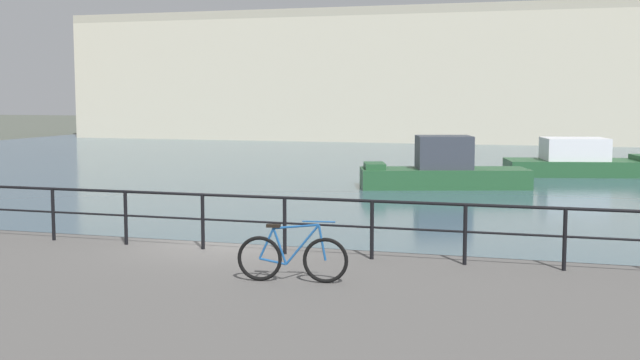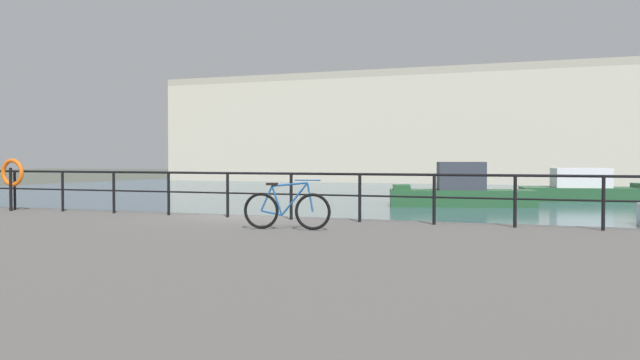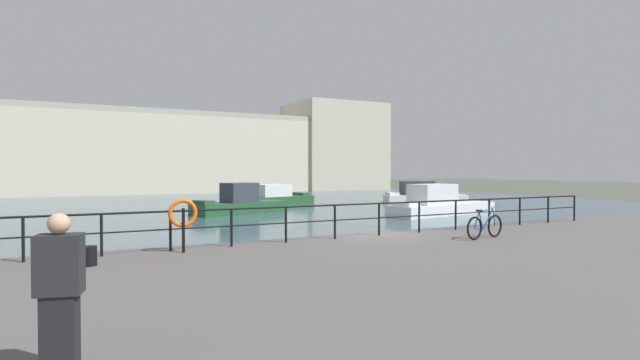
# 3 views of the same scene
# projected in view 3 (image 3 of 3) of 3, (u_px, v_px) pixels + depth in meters

# --- Properties ---
(ground_plane) EXTENTS (240.00, 240.00, 0.00)m
(ground_plane) POSITION_uv_depth(u_px,v_px,m) (372.00, 260.00, 16.50)
(ground_plane) COLOR #4C5147
(water_basin) EXTENTS (80.00, 60.00, 0.01)m
(water_basin) POSITION_uv_depth(u_px,v_px,m) (185.00, 204.00, 43.28)
(water_basin) COLOR #385160
(water_basin) RESTS_ON ground_plane
(quay_promenade) EXTENTS (56.00, 13.00, 0.94)m
(quay_promenade) POSITION_uv_depth(u_px,v_px,m) (534.00, 287.00, 10.72)
(quay_promenade) COLOR #565451
(quay_promenade) RESTS_ON ground_plane
(harbor_building) EXTENTS (72.28, 12.17, 13.74)m
(harbor_building) POSITION_uv_depth(u_px,v_px,m) (194.00, 153.00, 68.16)
(harbor_building) COLOR beige
(harbor_building) RESTS_ON ground_plane
(moored_red_daysailer) EXTENTS (9.17, 3.69, 2.12)m
(moored_red_daysailer) POSITION_uv_depth(u_px,v_px,m) (439.00, 204.00, 32.93)
(moored_red_daysailer) COLOR white
(moored_red_daysailer) RESTS_ON water_basin
(moored_green_narrowboat) EXTENTS (8.06, 4.66, 2.02)m
(moored_green_narrowboat) POSITION_uv_depth(u_px,v_px,m) (422.00, 195.00, 45.98)
(moored_green_narrowboat) COLOR white
(moored_green_narrowboat) RESTS_ON water_basin
(moored_cabin_cruiser) EXTENTS (7.47, 4.35, 1.81)m
(moored_cabin_cruiser) POSITION_uv_depth(u_px,v_px,m) (274.00, 197.00, 43.05)
(moored_cabin_cruiser) COLOR #23512D
(moored_cabin_cruiser) RESTS_ON water_basin
(moored_blue_motorboat) EXTENTS (7.27, 4.18, 2.17)m
(moored_blue_motorboat) POSITION_uv_depth(u_px,v_px,m) (239.00, 203.00, 34.11)
(moored_blue_motorboat) COLOR #23512D
(moored_blue_motorboat) RESTS_ON water_basin
(quay_railing) EXTENTS (23.22, 0.07, 1.08)m
(quay_railing) POSITION_uv_depth(u_px,v_px,m) (335.00, 215.00, 14.93)
(quay_railing) COLOR black
(quay_railing) RESTS_ON quay_promenade
(parked_bicycle) EXTENTS (1.76, 0.33, 0.98)m
(parked_bicycle) POSITION_uv_depth(u_px,v_px,m) (485.00, 226.00, 14.99)
(parked_bicycle) COLOR black
(parked_bicycle) RESTS_ON quay_promenade
(mooring_bollard) EXTENTS (0.32, 0.32, 0.44)m
(mooring_bollard) POSITION_uv_depth(u_px,v_px,m) (89.00, 256.00, 10.71)
(mooring_bollard) COLOR black
(mooring_bollard) RESTS_ON quay_promenade
(life_ring_stand) EXTENTS (0.75, 0.16, 1.40)m
(life_ring_stand) POSITION_uv_depth(u_px,v_px,m) (183.00, 215.00, 12.46)
(life_ring_stand) COLOR black
(life_ring_stand) RESTS_ON quay_promenade
(standing_person) EXTENTS (0.50, 0.38, 1.69)m
(standing_person) POSITION_uv_depth(u_px,v_px,m) (60.00, 293.00, 4.96)
(standing_person) COLOR black
(standing_person) RESTS_ON quay_promenade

